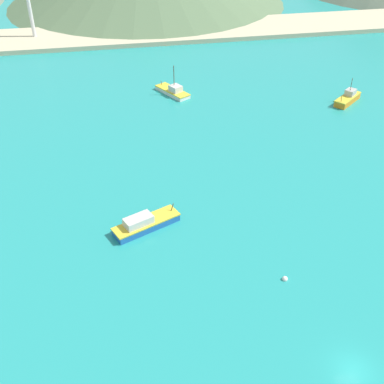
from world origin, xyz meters
TOP-DOWN VIEW (x-y plane):
  - ground at (0.00, 30.00)m, footprint 260.00×280.00m
  - fishing_boat_0 at (-18.60, 26.43)m, footprint 9.96×6.40m
  - fishing_boat_1 at (-7.84, 70.47)m, footprint 6.89×9.11m
  - fishing_boat_6 at (27.36, 59.76)m, footprint 7.50×6.78m
  - buoy_0 at (-2.66, 13.38)m, footprint 0.72×0.72m
  - beach_strip at (0.00, 111.38)m, footprint 247.00×19.30m

SIDE VIEW (x-z plane):
  - ground at x=0.00m, z-range -0.50..0.00m
  - buoy_0 at x=-2.66m, z-range -0.23..0.48m
  - beach_strip at x=0.00m, z-range 0.00..1.20m
  - fishing_boat_1 at x=-7.84m, z-range -2.52..3.97m
  - fishing_boat_0 at x=-18.60m, z-range -0.30..2.03m
  - fishing_boat_6 at x=27.36m, z-range -1.69..3.50m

